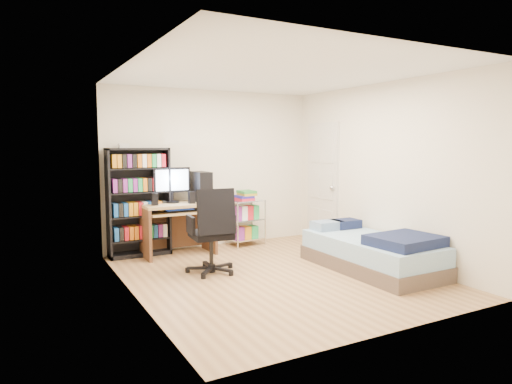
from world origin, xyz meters
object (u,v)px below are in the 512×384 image
computer_desk (183,207)px  bed (373,252)px  media_shelf (139,201)px  office_chair (212,246)px

computer_desk → bed: size_ratio=0.68×
bed → computer_desk: bearing=132.3°
media_shelf → computer_desk: 0.66m
office_chair → computer_desk: bearing=93.8°
media_shelf → bed: size_ratio=0.87×
computer_desk → media_shelf: bearing=165.0°
media_shelf → computer_desk: media_shelf is taller
media_shelf → computer_desk: size_ratio=1.27×
media_shelf → office_chair: media_shelf is taller
media_shelf → office_chair: 1.56m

